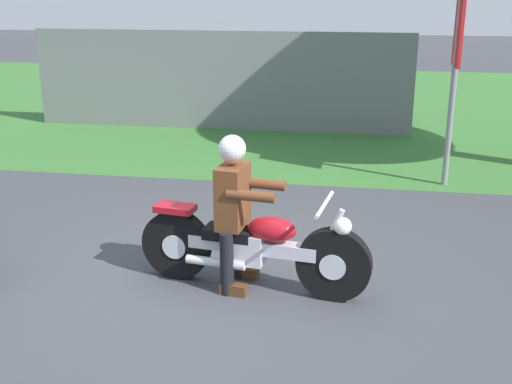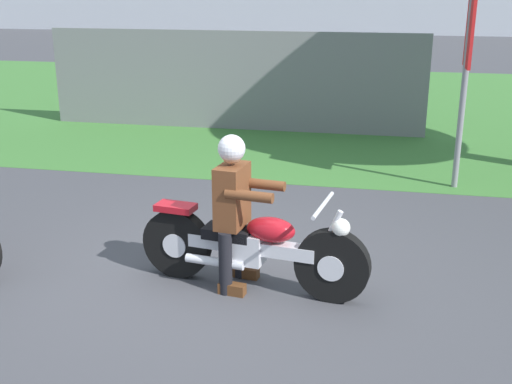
{
  "view_description": "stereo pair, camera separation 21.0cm",
  "coord_description": "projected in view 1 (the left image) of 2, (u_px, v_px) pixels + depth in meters",
  "views": [
    {
      "loc": [
        1.33,
        -5.25,
        2.66
      ],
      "look_at": [
        0.44,
        0.16,
        0.85
      ],
      "focal_mm": 45.08,
      "sensor_mm": 36.0,
      "label": 1
    },
    {
      "loc": [
        1.53,
        -5.21,
        2.66
      ],
      "look_at": [
        0.44,
        0.16,
        0.85
      ],
      "focal_mm": 45.08,
      "sensor_mm": 36.0,
      "label": 2
    }
  ],
  "objects": [
    {
      "name": "motorcycle_lead",
      "position": [
        253.0,
        247.0,
        5.72
      ],
      "size": [
        2.13,
        0.66,
        0.89
      ],
      "rotation": [
        0.0,
        0.0,
        -0.14
      ],
      "color": "black",
      "rests_on": "ground"
    },
    {
      "name": "sign_banner",
      "position": [
        456.0,
        57.0,
        8.24
      ],
      "size": [
        0.08,
        0.6,
        2.6
      ],
      "color": "gray",
      "rests_on": "ground"
    },
    {
      "name": "rider_lead",
      "position": [
        235.0,
        200.0,
        5.63
      ],
      "size": [
        0.59,
        0.51,
        1.41
      ],
      "rotation": [
        0.0,
        0.0,
        -0.14
      ],
      "color": "black",
      "rests_on": "ground"
    },
    {
      "name": "grass_verge",
      "position": [
        301.0,
        104.0,
        14.46
      ],
      "size": [
        60.0,
        12.0,
        0.01
      ],
      "primitive_type": "cube",
      "color": "#3D7533",
      "rests_on": "ground"
    },
    {
      "name": "fence_segment",
      "position": [
        219.0,
        81.0,
        11.76
      ],
      "size": [
        7.0,
        0.06,
        1.8
      ],
      "primitive_type": "cube",
      "color": "slate",
      "rests_on": "ground"
    },
    {
      "name": "ground",
      "position": [
        206.0,
        282.0,
        5.96
      ],
      "size": [
        120.0,
        120.0,
        0.0
      ],
      "primitive_type": "plane",
      "color": "#424247"
    }
  ]
}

